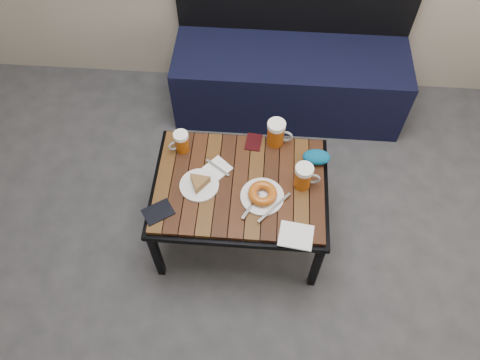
# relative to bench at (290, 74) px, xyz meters

# --- Properties ---
(bench) EXTENTS (1.40, 0.50, 0.95)m
(bench) POSITION_rel_bench_xyz_m (0.00, 0.00, 0.00)
(bench) COLOR black
(bench) RESTS_ON ground
(cafe_table) EXTENTS (0.84, 0.62, 0.47)m
(cafe_table) POSITION_rel_bench_xyz_m (-0.24, -0.96, 0.16)
(cafe_table) COLOR black
(cafe_table) RESTS_ON ground
(beer_mug_left) EXTENTS (0.11, 0.09, 0.12)m
(beer_mug_left) POSITION_rel_bench_xyz_m (-0.54, -0.78, 0.26)
(beer_mug_left) COLOR #99450C
(beer_mug_left) RESTS_ON cafe_table
(beer_mug_centre) EXTENTS (0.13, 0.09, 0.14)m
(beer_mug_centre) POSITION_rel_bench_xyz_m (-0.08, -0.70, 0.27)
(beer_mug_centre) COLOR #99450C
(beer_mug_centre) RESTS_ON cafe_table
(beer_mug_right) EXTENTS (0.12, 0.08, 0.14)m
(beer_mug_right) POSITION_rel_bench_xyz_m (0.06, -0.95, 0.27)
(beer_mug_right) COLOR #99450C
(beer_mug_right) RESTS_ON cafe_table
(plate_pie) EXTENTS (0.19, 0.19, 0.05)m
(plate_pie) POSITION_rel_bench_xyz_m (-0.43, -0.99, 0.22)
(plate_pie) COLOR white
(plate_pie) RESTS_ON cafe_table
(plate_bagel) EXTENTS (0.23, 0.24, 0.06)m
(plate_bagel) POSITION_rel_bench_xyz_m (-0.13, -1.03, 0.22)
(plate_bagel) COLOR white
(plate_bagel) RESTS_ON cafe_table
(napkin_left) EXTENTS (0.15, 0.15, 0.01)m
(napkin_left) POSITION_rel_bench_xyz_m (-0.35, -0.89, 0.20)
(napkin_left) COLOR white
(napkin_left) RESTS_ON cafe_table
(napkin_right) EXTENTS (0.16, 0.14, 0.01)m
(napkin_right) POSITION_rel_bench_xyz_m (0.03, -1.22, 0.20)
(napkin_right) COLOR white
(napkin_right) RESTS_ON cafe_table
(passport_navy) EXTENTS (0.16, 0.15, 0.01)m
(passport_navy) POSITION_rel_bench_xyz_m (-0.60, -1.15, 0.20)
(passport_navy) COLOR black
(passport_navy) RESTS_ON cafe_table
(passport_burgundy) EXTENTS (0.09, 0.12, 0.01)m
(passport_burgundy) POSITION_rel_bench_xyz_m (-0.19, -0.71, 0.20)
(passport_burgundy) COLOR black
(passport_burgundy) RESTS_ON cafe_table
(knit_pouch) EXTENTS (0.14, 0.09, 0.06)m
(knit_pouch) POSITION_rel_bench_xyz_m (0.12, -0.80, 0.23)
(knit_pouch) COLOR navy
(knit_pouch) RESTS_ON cafe_table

